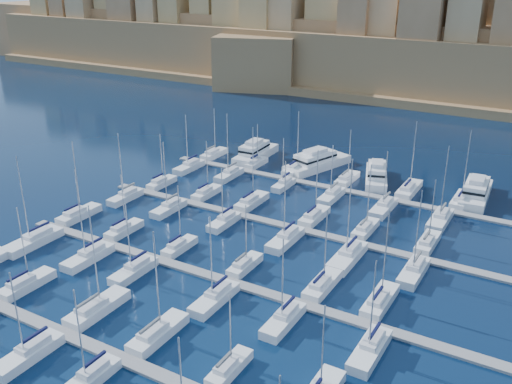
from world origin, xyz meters
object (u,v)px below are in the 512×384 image
Objects in this scene: motor_yacht_a at (255,152)px; motor_yacht_c at (376,175)px; sailboat_4 at (229,368)px; motor_yacht_b at (316,162)px; motor_yacht_d at (476,192)px; sailboat_2 at (97,308)px.

motor_yacht_a is 31.44m from motor_yacht_c.
motor_yacht_a is at bearing 118.01° from sailboat_4.
motor_yacht_d is at bearing -1.33° from motor_yacht_b.
motor_yacht_b is at bearing 3.72° from motor_yacht_a.
motor_yacht_a is 0.97× the size of motor_yacht_d.
motor_yacht_c is at bearing -5.53° from motor_yacht_b.
sailboat_2 is at bearing -77.92° from motor_yacht_a.
motor_yacht_b is at bearing 88.89° from sailboat_2.
motor_yacht_b is (-21.35, 71.58, 1.02)m from sailboat_4.
sailboat_2 is at bearing 176.62° from sailboat_4.
motor_yacht_c is at bearing -178.26° from motor_yacht_d.
motor_yacht_a is at bearing -179.77° from motor_yacht_d.
sailboat_2 is at bearing -103.59° from motor_yacht_c.
motor_yacht_a is 52.48m from motor_yacht_d.
sailboat_4 is at bearing -3.38° from sailboat_2.
motor_yacht_b is 15.33m from motor_yacht_c.
sailboat_2 is at bearing -91.11° from motor_yacht_b.
sailboat_2 is 0.99× the size of motor_yacht_d.
sailboat_4 is at bearing -85.04° from motor_yacht_c.
motor_yacht_c is at bearing 76.41° from sailboat_2.
sailboat_4 is 0.68× the size of motor_yacht_a.
sailboat_4 is 74.70m from motor_yacht_b.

